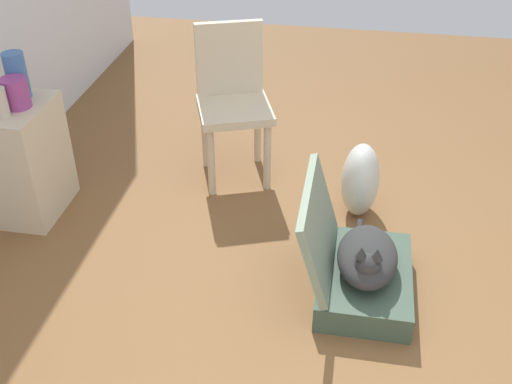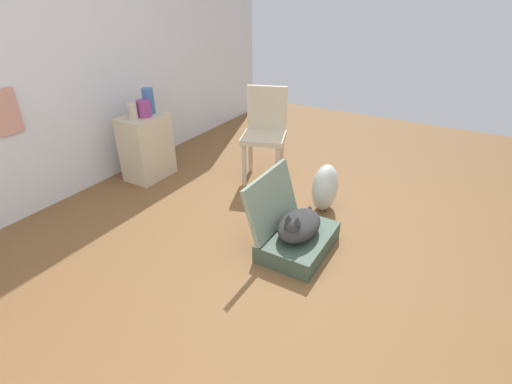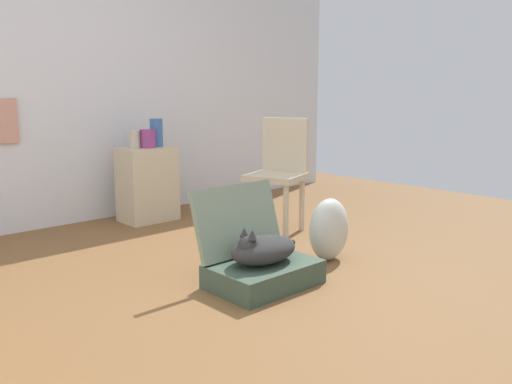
% 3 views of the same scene
% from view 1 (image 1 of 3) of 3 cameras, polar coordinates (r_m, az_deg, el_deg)
% --- Properties ---
extents(ground_plane, '(7.68, 7.68, 0.00)m').
position_cam_1_polar(ground_plane, '(2.97, 9.26, -11.09)').
color(ground_plane, brown).
rests_on(ground_plane, ground).
extents(suitcase_base, '(0.62, 0.43, 0.14)m').
position_cam_1_polar(suitcase_base, '(3.04, 9.91, -7.99)').
color(suitcase_base, '#384C3D').
rests_on(suitcase_base, ground).
extents(suitcase_lid, '(0.62, 0.16, 0.43)m').
position_cam_1_polar(suitcase_lid, '(2.86, 5.79, -3.32)').
color(suitcase_lid, gray).
rests_on(suitcase_lid, suitcase_base).
extents(cat, '(0.52, 0.28, 0.23)m').
position_cam_1_polar(cat, '(2.93, 10.19, -5.90)').
color(cat, '#2D2D2D').
rests_on(cat, suitcase_base).
extents(plastic_bag_white, '(0.33, 0.21, 0.42)m').
position_cam_1_polar(plastic_bag_white, '(3.48, 9.55, 1.10)').
color(plastic_bag_white, silver).
rests_on(plastic_bag_white, ground).
extents(side_table, '(0.46, 0.33, 0.65)m').
position_cam_1_polar(side_table, '(3.62, -20.43, 2.77)').
color(side_table, beige).
rests_on(side_table, ground).
extents(vase_short, '(0.11, 0.11, 0.24)m').
position_cam_1_polar(vase_short, '(3.51, -21.14, 9.98)').
color(vase_short, '#38609E').
rests_on(vase_short, side_table).
extents(vase_round, '(0.14, 0.14, 0.16)m').
position_cam_1_polar(vase_round, '(3.42, -21.22, 8.49)').
color(vase_round, '#8C387A').
rests_on(vase_round, side_table).
extents(chair, '(0.52, 0.52, 0.92)m').
position_cam_1_polar(chair, '(3.67, -2.15, 8.66)').
color(chair, beige).
rests_on(chair, ground).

